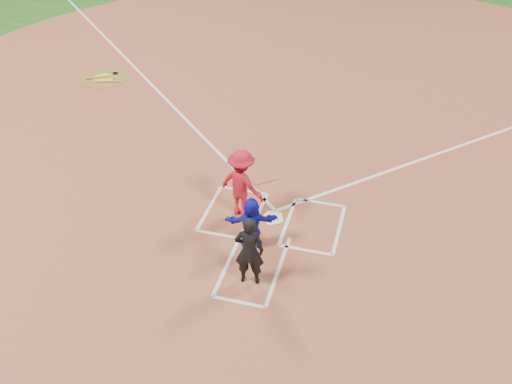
% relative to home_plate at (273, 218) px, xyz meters
% --- Properties ---
extents(ground, '(120.00, 120.00, 0.00)m').
position_rel_home_plate_xyz_m(ground, '(0.00, 0.00, -0.02)').
color(ground, '#215515').
rests_on(ground, ground).
extents(home_plate_dirt, '(28.00, 28.00, 0.01)m').
position_rel_home_plate_xyz_m(home_plate_dirt, '(0.00, 6.00, -0.01)').
color(home_plate_dirt, '#964C31').
rests_on(home_plate_dirt, ground).
extents(home_plate, '(0.60, 0.60, 0.02)m').
position_rel_home_plate_xyz_m(home_plate, '(0.00, 0.00, 0.00)').
color(home_plate, white).
rests_on(home_plate, home_plate_dirt).
extents(on_deck_circle, '(1.70, 1.70, 0.01)m').
position_rel_home_plate_xyz_m(on_deck_circle, '(-7.63, 6.18, -0.00)').
color(on_deck_circle, brown).
rests_on(on_deck_circle, home_plate_dirt).
extents(on_deck_logo, '(0.80, 0.80, 0.00)m').
position_rel_home_plate_xyz_m(on_deck_logo, '(-7.63, 6.18, 0.00)').
color(on_deck_logo, gold).
rests_on(on_deck_logo, on_deck_circle).
extents(on_deck_bat_a, '(0.60, 0.68, 0.06)m').
position_rel_home_plate_xyz_m(on_deck_bat_a, '(-7.48, 6.43, 0.03)').
color(on_deck_bat_a, olive).
rests_on(on_deck_bat_a, on_deck_circle).
extents(on_deck_bat_b, '(0.76, 0.47, 0.06)m').
position_rel_home_plate_xyz_m(on_deck_bat_b, '(-7.83, 6.08, 0.03)').
color(on_deck_bat_b, '#9F693A').
rests_on(on_deck_bat_b, on_deck_circle).
extents(on_deck_bat_c, '(0.83, 0.28, 0.06)m').
position_rel_home_plate_xyz_m(on_deck_bat_c, '(-7.33, 5.88, 0.03)').
color(on_deck_bat_c, '#A87A3D').
rests_on(on_deck_bat_c, on_deck_circle).
extents(bat_weight_donut, '(0.19, 0.19, 0.05)m').
position_rel_home_plate_xyz_m(bat_weight_donut, '(-7.43, 6.58, 0.03)').
color(bat_weight_donut, black).
rests_on(bat_weight_donut, on_deck_circle).
extents(catcher, '(1.24, 0.73, 1.27)m').
position_rel_home_plate_xyz_m(catcher, '(-0.21, -1.08, 0.63)').
color(catcher, '#1616B4').
rests_on(catcher, home_plate_dirt).
extents(umpire, '(0.64, 0.47, 1.64)m').
position_rel_home_plate_xyz_m(umpire, '(0.04, -2.16, 0.81)').
color(umpire, black).
rests_on(umpire, home_plate_dirt).
extents(chalk_markings, '(28.35, 17.32, 0.01)m').
position_rel_home_plate_xyz_m(chalk_markings, '(0.00, 5.29, -0.01)').
color(chalk_markings, white).
rests_on(chalk_markings, home_plate_dirt).
extents(batter_at_plate, '(1.47, 1.01, 1.75)m').
position_rel_home_plate_xyz_m(batter_at_plate, '(-0.75, -0.02, 0.87)').
color(batter_at_plate, red).
rests_on(batter_at_plate, home_plate_dirt).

